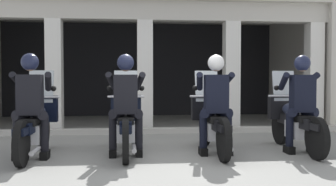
# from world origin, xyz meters

# --- Properties ---
(ground_plane) EXTENTS (80.00, 80.00, 0.00)m
(ground_plane) POSITION_xyz_m (0.00, 3.00, 0.00)
(ground_plane) COLOR gray
(station_building) EXTENTS (9.26, 4.34, 3.14)m
(station_building) POSITION_xyz_m (-0.28, 5.15, 1.97)
(station_building) COLOR black
(station_building) RESTS_ON ground
(kerb_strip) EXTENTS (8.76, 0.24, 0.12)m
(kerb_strip) POSITION_xyz_m (-0.28, 2.52, 0.06)
(kerb_strip) COLOR #B7B5AD
(kerb_strip) RESTS_ON ground
(motorcycle_far_left) EXTENTS (0.62, 2.04, 1.35)m
(motorcycle_far_left) POSITION_xyz_m (-2.12, 0.27, 0.50)
(motorcycle_far_left) COLOR black
(motorcycle_far_left) RESTS_ON ground
(police_officer_far_left) EXTENTS (0.63, 0.61, 1.58)m
(police_officer_far_left) POSITION_xyz_m (-2.12, -0.02, 0.94)
(police_officer_far_left) COLOR black
(police_officer_far_left) RESTS_ON ground
(motorcycle_center_left) EXTENTS (0.62, 2.04, 1.35)m
(motorcycle_center_left) POSITION_xyz_m (-0.70, 0.32, 0.50)
(motorcycle_center_left) COLOR black
(motorcycle_center_left) RESTS_ON ground
(police_officer_center_left) EXTENTS (0.63, 0.61, 1.58)m
(police_officer_center_left) POSITION_xyz_m (-0.71, 0.04, 0.94)
(police_officer_center_left) COLOR black
(police_officer_center_left) RESTS_ON ground
(motorcycle_center_right) EXTENTS (0.62, 2.04, 1.35)m
(motorcycle_center_right) POSITION_xyz_m (0.71, 0.31, 0.50)
(motorcycle_center_right) COLOR black
(motorcycle_center_right) RESTS_ON ground
(police_officer_center_right) EXTENTS (0.63, 0.61, 1.58)m
(police_officer_center_right) POSITION_xyz_m (0.71, 0.02, 0.94)
(police_officer_center_right) COLOR black
(police_officer_center_right) RESTS_ON ground
(motorcycle_far_right) EXTENTS (0.62, 2.04, 1.35)m
(motorcycle_far_right) POSITION_xyz_m (2.12, 0.31, 0.50)
(motorcycle_far_right) COLOR black
(motorcycle_far_right) RESTS_ON ground
(police_officer_far_right) EXTENTS (0.63, 0.61, 1.58)m
(police_officer_far_right) POSITION_xyz_m (2.12, 0.03, 0.94)
(police_officer_far_right) COLOR black
(police_officer_far_right) RESTS_ON ground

